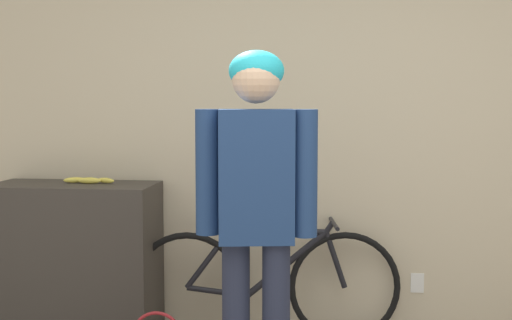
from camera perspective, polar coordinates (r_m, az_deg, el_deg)
wall_back at (r=4.40m, az=5.83°, el=2.62°), size 8.00×0.07×2.60m
side_shelf at (r=4.53m, az=-14.27°, el=-7.90°), size 0.99×0.47×0.96m
person at (r=3.28m, az=0.00°, el=-2.80°), size 0.56×0.26×1.70m
bicycle at (r=4.36m, az=0.77°, el=-9.82°), size 1.62×0.46×0.75m
banana at (r=4.45m, az=-13.22°, el=-1.59°), size 0.33×0.09×0.04m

